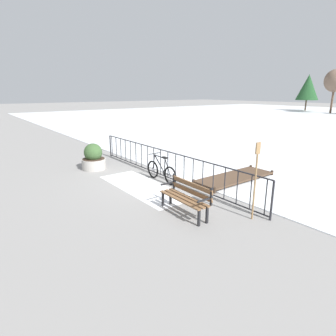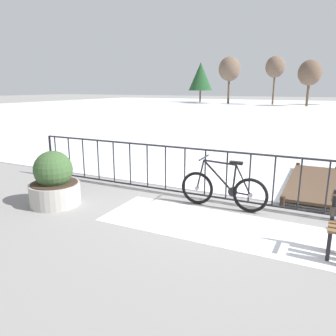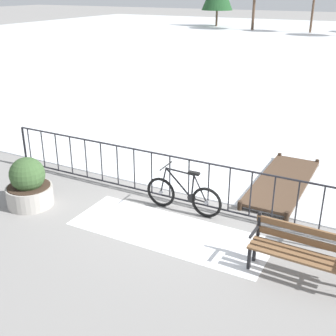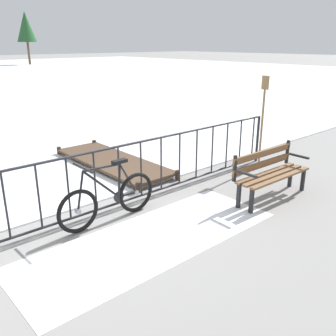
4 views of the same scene
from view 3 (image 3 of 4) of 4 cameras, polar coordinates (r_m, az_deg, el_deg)
ground_plane at (r=9.55m, az=1.44°, el=-4.52°), size 160.00×160.00×0.00m
snow_patch at (r=8.46m, az=0.11°, el=-8.36°), size 3.91×1.41×0.01m
railing_fence at (r=9.31m, az=1.48°, el=-1.46°), size 9.06×0.06×1.07m
bicycle_near_railing at (r=9.02m, az=2.02°, el=-3.63°), size 1.71×0.52×0.97m
park_bench at (r=7.36m, az=17.07°, el=-10.07°), size 1.61×0.53×0.89m
planter_with_shrub at (r=9.71m, az=-17.84°, el=-2.17°), size 0.98×0.98×1.08m
wooden_dock at (r=10.60m, az=14.82°, el=-1.72°), size 1.10×3.31×0.20m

